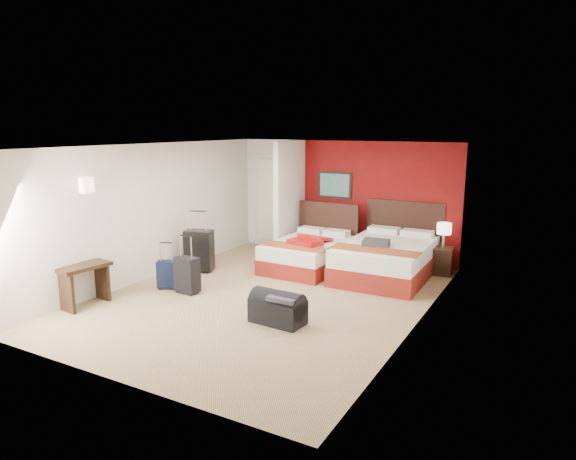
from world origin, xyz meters
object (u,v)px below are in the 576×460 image
Objects in this scene: table_lamp at (444,235)px; suitcase_charcoal at (187,276)px; red_suitcase_open at (310,240)px; duffel_bag at (278,310)px; bed_right at (386,260)px; suitcase_black at (199,252)px; nightstand at (442,261)px; suitcase_navy at (168,276)px; desk at (85,285)px; bed_left at (308,255)px.

table_lamp is 4.84m from suitcase_charcoal.
red_suitcase_open is 2.81m from duffel_bag.
suitcase_black is at bearing -158.44° from bed_right.
suitcase_navy is at bearing -147.54° from nightstand.
suitcase_charcoal is (-3.56, -3.24, 0.03)m from nightstand.
bed_right is 1.22m from table_lamp.
suitcase_black is 1.33m from suitcase_charcoal.
duffel_bag is (-0.65, -2.94, -0.13)m from bed_right.
suitcase_charcoal is 1.27× the size of suitcase_navy.
nightstand is 0.50m from table_lamp.
suitcase_black is 1.01× the size of duffel_bag.
desk reaches higher than duffel_bag.
desk reaches higher than bed_left.
bed_left is 2.36× the size of suitcase_black.
suitcase_black reaches higher than bed_left.
nightstand is 0.88× the size of suitcase_charcoal.
duffel_bag is at bearing -112.70° from table_lamp.
suitcase_black is 0.98× the size of desk.
suitcase_black is at bearing -153.57° from table_lamp.
bed_left is 3.89× the size of table_lamp.
suitcase_black is at bearing 153.60° from duffel_bag.
suitcase_black reaches higher than duffel_bag.
table_lamp is 5.18m from suitcase_navy.
bed_left is 3.55× the size of nightstand.
duffel_bag is at bearing -119.05° from nightstand.
bed_left is 1.56m from bed_right.
bed_left is at bearing -166.11° from nightstand.
suitcase_black reaches higher than suitcase_navy.
nightstand is at bearing 71.19° from duffel_bag.
bed_right is at bearing 12.17° from suitcase_navy.
suitcase_charcoal is 0.76× the size of duffel_bag.
bed_left reaches higher than nightstand.
bed_right is 3.60m from suitcase_black.
nightstand is 5.15m from suitcase_navy.
red_suitcase_open reaches higher than bed_right.
desk reaches higher than suitcase_navy.
red_suitcase_open is 2.82m from suitcase_navy.
suitcase_black reaches higher than red_suitcase_open.
bed_left is 3.14× the size of suitcase_charcoal.
suitcase_black is 3.11m from duffel_bag.
bed_right is 4.19× the size of nightstand.
nightstand is (0.89, 0.72, -0.07)m from bed_right.
duffel_bag is at bearing -7.97° from suitcase_charcoal.
nightstand is at bearing 36.13° from red_suitcase_open.
suitcase_charcoal is at bearing -79.47° from suitcase_black.
suitcase_navy is (-3.13, -2.51, -0.10)m from bed_right.
table_lamp is 0.60× the size of desk.
bed_right is at bearing 81.52° from duffel_bag.
suitcase_charcoal is at bearing 172.23° from duffel_bag.
duffel_bag is (0.81, -2.66, -0.41)m from red_suitcase_open.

